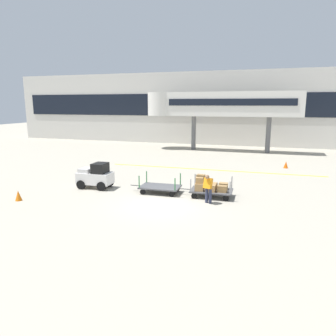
# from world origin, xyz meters

# --- Properties ---
(ground_plane) EXTENTS (120.00, 120.00, 0.00)m
(ground_plane) POSITION_xyz_m (0.00, 0.00, 0.00)
(ground_plane) COLOR #A8A08E
(apron_lead_line) EXTENTS (16.81, 0.43, 0.01)m
(apron_lead_line) POSITION_xyz_m (0.96, 9.42, 0.00)
(apron_lead_line) COLOR yellow
(apron_lead_line) RESTS_ON ground_plane
(terminal_building) EXTENTS (60.42, 2.51, 9.11)m
(terminal_building) POSITION_xyz_m (0.00, 25.98, 4.56)
(terminal_building) COLOR beige
(terminal_building) RESTS_ON ground_plane
(jet_bridge) EXTENTS (16.74, 3.00, 6.40)m
(jet_bridge) POSITION_xyz_m (-0.62, 19.99, 5.04)
(jet_bridge) COLOR silver
(jet_bridge) RESTS_ON ground_plane
(baggage_tug) EXTENTS (2.14, 1.29, 1.58)m
(baggage_tug) POSITION_xyz_m (-4.94, 1.88, 0.75)
(baggage_tug) COLOR white
(baggage_tug) RESTS_ON ground_plane
(baggage_cart_lead) EXTENTS (3.02, 1.48, 1.10)m
(baggage_cart_lead) POSITION_xyz_m (-0.79, 2.02, 0.35)
(baggage_cart_lead) COLOR #4C4C4F
(baggage_cart_lead) RESTS_ON ground_plane
(baggage_cart_middle) EXTENTS (3.02, 1.48, 1.18)m
(baggage_cart_middle) POSITION_xyz_m (2.11, 2.13, 0.54)
(baggage_cart_middle) COLOR #4C4C4F
(baggage_cart_middle) RESTS_ON ground_plane
(baggage_handler) EXTENTS (0.49, 0.50, 1.56)m
(baggage_handler) POSITION_xyz_m (2.24, 0.91, 0.87)
(baggage_handler) COLOR #2D334C
(baggage_handler) RESTS_ON ground_plane
(safety_cone_near) EXTENTS (0.36, 0.36, 0.55)m
(safety_cone_near) POSITION_xyz_m (6.59, 11.96, 0.28)
(safety_cone_near) COLOR #EA590F
(safety_cone_near) RESTS_ON ground_plane
(safety_cone_far) EXTENTS (0.36, 0.36, 0.55)m
(safety_cone_far) POSITION_xyz_m (-7.57, -1.70, 0.28)
(safety_cone_far) COLOR orange
(safety_cone_far) RESTS_ON ground_plane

